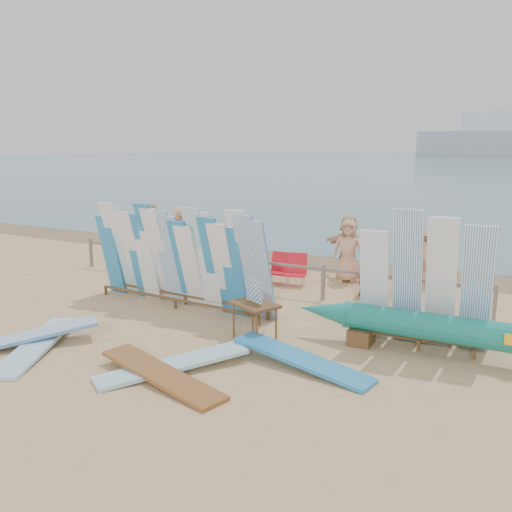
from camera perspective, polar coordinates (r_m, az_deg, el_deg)
The scene contains 25 objects.
ground at distance 12.29m, azimuth -7.09°, elevation -6.80°, with size 160.00×160.00×0.00m, color tan.
wet_sand_strip at distance 18.39m, azimuth 6.12°, elevation -0.55°, with size 40.00×2.60×0.01m, color #806248.
distant_ship at distance 190.35m, azimuth 23.55°, elevation 11.16°, with size 45.00×8.00×14.00m.
fence at distance 14.56m, azimuth -0.25°, elevation -1.20°, with size 12.08×0.08×0.90m.
main_surfboard_rack at distance 13.08m, azimuth -8.05°, elevation -0.52°, with size 5.07×0.96×2.51m.
side_surfboard_rack at distance 10.77m, azimuth 17.34°, elevation -3.03°, with size 2.46×0.93×2.73m.
outrigger_canoe at distance 10.58m, azimuth 19.46°, elevation -7.43°, with size 5.86×0.65×0.83m.
vendor_table at distance 10.92m, azimuth -0.15°, elevation -6.80°, with size 1.13×0.99×1.25m.
flat_board_d at distance 9.80m, azimuth 4.85°, elevation -11.65°, with size 0.56×2.70×0.07m, color #267EC0.
flat_board_a at distance 11.32m, azimuth -22.07°, elevation -9.24°, with size 0.56×2.70×0.07m, color #89C5DB.
flat_board_b at distance 9.75m, azimuth -8.70°, elevation -11.87°, with size 0.56×2.70×0.07m, color #89C5DB.
flat_board_c at distance 9.40m, azimuth -9.93°, elevation -12.85°, with size 0.56×2.70×0.07m, color #935828.
flat_board_e at distance 11.64m, azimuth -23.01°, elevation -8.74°, with size 0.56×2.70×0.07m, color white.
beach_chair_left at distance 15.15m, azimuth 4.19°, elevation -2.15°, with size 0.69×0.70×0.89m.
beach_chair_right at distance 15.36m, azimuth 2.32°, elevation -1.96°, with size 0.57×0.59×0.87m.
stroller at distance 14.54m, azimuth 12.13°, elevation -2.11°, with size 0.67×0.91×1.18m.
beachgoer_5 at distance 16.26m, azimuth 9.70°, elevation 1.05°, with size 1.71×0.55×1.85m, color beige.
beachgoer_2 at distance 18.23m, azimuth -7.77°, elevation 2.06°, with size 0.84×0.40×1.72m, color beige.
beachgoer_4 at distance 16.92m, azimuth -1.88°, elevation 1.27°, with size 0.96×0.42×1.64m, color #8C6042.
beachgoer_0 at distance 18.64m, azimuth -8.03°, elevation 2.44°, with size 0.90×0.43×1.83m, color tan.
beachgoer_6 at distance 15.62m, azimuth 9.67°, elevation 0.52°, with size 0.88×0.42×1.79m, color tan.
beachgoer_extra_1 at distance 20.74m, azimuth -10.68°, elevation 3.05°, with size 0.98×0.42×1.67m, color #8C6042.
beachgoer_9 at distance 15.95m, azimuth 17.71°, elevation 0.03°, with size 1.05×0.43×1.62m, color tan.
beachgoer_8 at distance 14.59m, azimuth 15.60°, elevation -1.06°, with size 0.75×0.36×1.54m, color beige.
beachgoer_11 at distance 20.55m, azimuth -10.93°, elevation 3.11°, with size 1.65×0.53×1.78m, color beige.
Camera 1 is at (6.89, -9.41, 3.87)m, focal length 38.00 mm.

